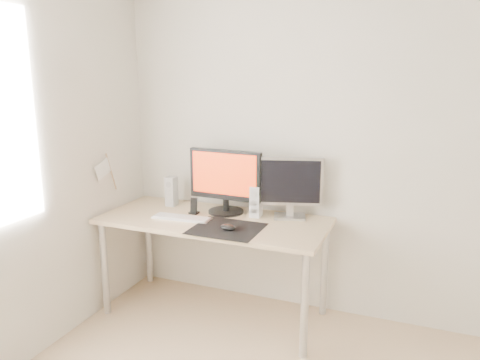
% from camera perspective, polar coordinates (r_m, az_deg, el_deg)
% --- Properties ---
extents(wall_back, '(3.50, 0.00, 3.50)m').
position_cam_1_polar(wall_back, '(3.28, 14.43, 4.09)').
color(wall_back, white).
rests_on(wall_back, ground).
extents(mousepad, '(0.45, 0.40, 0.00)m').
position_cam_1_polar(mousepad, '(3.09, -1.63, -5.94)').
color(mousepad, black).
rests_on(mousepad, desk).
extents(mouse, '(0.11, 0.06, 0.04)m').
position_cam_1_polar(mouse, '(3.05, -1.51, -5.78)').
color(mouse, black).
rests_on(mouse, mousepad).
extents(desk, '(1.60, 0.70, 0.73)m').
position_cam_1_polar(desk, '(3.33, -3.21, -6.00)').
color(desk, '#D1B587').
rests_on(desk, ground).
extents(main_monitor, '(0.55, 0.27, 0.47)m').
position_cam_1_polar(main_monitor, '(3.37, -1.81, 0.11)').
color(main_monitor, black).
rests_on(main_monitor, desk).
extents(second_monitor, '(0.44, 0.22, 0.43)m').
position_cam_1_polar(second_monitor, '(3.28, 6.17, -0.55)').
color(second_monitor, silver).
rests_on(second_monitor, desk).
extents(speaker_left, '(0.07, 0.09, 0.23)m').
position_cam_1_polar(speaker_left, '(3.62, -8.36, -1.38)').
color(speaker_left, silver).
rests_on(speaker_left, desk).
extents(speaker_right, '(0.07, 0.09, 0.23)m').
position_cam_1_polar(speaker_right, '(3.31, 1.96, -2.62)').
color(speaker_right, white).
rests_on(speaker_right, desk).
extents(keyboard, '(0.43, 0.14, 0.02)m').
position_cam_1_polar(keyboard, '(3.32, -7.13, -4.58)').
color(keyboard, silver).
rests_on(keyboard, desk).
extents(phone_dock, '(0.07, 0.06, 0.12)m').
position_cam_1_polar(phone_dock, '(3.42, -5.64, -3.53)').
color(phone_dock, black).
rests_on(phone_dock, desk).
extents(pennant, '(0.01, 0.23, 0.29)m').
position_cam_1_polar(pennant, '(3.51, -16.06, 1.21)').
color(pennant, '#A57F54').
rests_on(pennant, wall_left).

